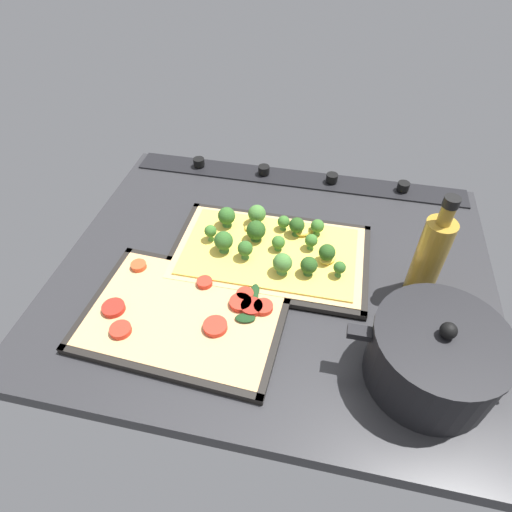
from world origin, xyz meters
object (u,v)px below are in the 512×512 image
at_px(broccoli_pizza, 270,248).
at_px(cooking_pot, 435,357).
at_px(oil_bottle, 430,256).
at_px(veggie_pizza_back, 188,312).
at_px(baking_tray_front, 269,256).
at_px(baking_tray_back, 185,316).

bearing_deg(broccoli_pizza, cooking_pot, 143.13).
bearing_deg(oil_bottle, broccoli_pizza, -6.63).
distance_m(veggie_pizza_back, oil_bottle, 0.43).
relative_size(baking_tray_front, cooking_pot, 1.48).
relative_size(baking_tray_front, broccoli_pizza, 1.07).
distance_m(broccoli_pizza, veggie_pizza_back, 0.21).
relative_size(broccoli_pizza, oil_bottle, 1.71).
height_order(broccoli_pizza, baking_tray_back, broccoli_pizza).
bearing_deg(baking_tray_front, cooking_pot, 143.77).
bearing_deg(broccoli_pizza, veggie_pizza_back, 58.29).
relative_size(broccoli_pizza, baking_tray_back, 1.02).
height_order(baking_tray_front, baking_tray_back, same).
relative_size(baking_tray_front, baking_tray_back, 1.09).
distance_m(broccoli_pizza, oil_bottle, 0.30).
bearing_deg(veggie_pizza_back, baking_tray_back, 31.67).
bearing_deg(veggie_pizza_back, cooking_pot, 175.02).
xyz_separation_m(baking_tray_front, oil_bottle, (-0.29, 0.03, 0.09)).
relative_size(baking_tray_back, cooking_pot, 1.35).
bearing_deg(veggie_pizza_back, broccoli_pizza, -121.71).
xyz_separation_m(baking_tray_front, broccoli_pizza, (0.00, -0.00, 0.02)).
distance_m(baking_tray_back, oil_bottle, 0.44).
bearing_deg(broccoli_pizza, baking_tray_back, 57.62).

